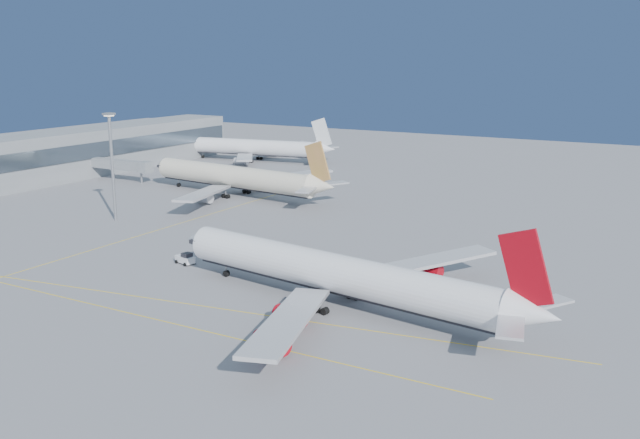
{
  "coord_description": "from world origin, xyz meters",
  "views": [
    {
      "loc": [
        70.08,
        -89.39,
        38.82
      ],
      "look_at": [
        1.77,
        29.98,
        7.0
      ],
      "focal_mm": 40.0,
      "sensor_mm": 36.0,
      "label": 1
    }
  ],
  "objects_px": {
    "airliner_etihad": "(237,177)",
    "airliner_third": "(256,147)",
    "pushback_tug": "(186,259)",
    "light_mast": "(112,158)",
    "airliner_virgin": "(340,275)"
  },
  "relations": [
    {
      "from": "airliner_etihad",
      "to": "pushback_tug",
      "type": "distance_m",
      "value": 67.12
    },
    {
      "from": "airliner_etihad",
      "to": "airliner_third",
      "type": "height_order",
      "value": "airliner_etihad"
    },
    {
      "from": "airliner_virgin",
      "to": "pushback_tug",
      "type": "bearing_deg",
      "value": 178.73
    },
    {
      "from": "airliner_etihad",
      "to": "pushback_tug",
      "type": "xyz_separation_m",
      "value": [
        31.23,
        -59.26,
        -4.33
      ]
    },
    {
      "from": "airliner_virgin",
      "to": "light_mast",
      "type": "height_order",
      "value": "light_mast"
    },
    {
      "from": "light_mast",
      "to": "airliner_virgin",
      "type": "bearing_deg",
      "value": -19.3
    },
    {
      "from": "airliner_etihad",
      "to": "pushback_tug",
      "type": "bearing_deg",
      "value": -55.44
    },
    {
      "from": "airliner_etihad",
      "to": "light_mast",
      "type": "height_order",
      "value": "light_mast"
    },
    {
      "from": "airliner_virgin",
      "to": "pushback_tug",
      "type": "distance_m",
      "value": 37.58
    },
    {
      "from": "airliner_virgin",
      "to": "airliner_third",
      "type": "distance_m",
      "value": 160.69
    },
    {
      "from": "airliner_third",
      "to": "pushback_tug",
      "type": "height_order",
      "value": "airliner_third"
    },
    {
      "from": "airliner_etihad",
      "to": "airliner_third",
      "type": "relative_size",
      "value": 1.07
    },
    {
      "from": "airliner_virgin",
      "to": "airliner_third",
      "type": "bearing_deg",
      "value": 137.98
    },
    {
      "from": "airliner_third",
      "to": "light_mast",
      "type": "xyz_separation_m",
      "value": [
        26.78,
        -97.43,
        10.01
      ]
    },
    {
      "from": "airliner_virgin",
      "to": "pushback_tug",
      "type": "height_order",
      "value": "airliner_virgin"
    }
  ]
}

